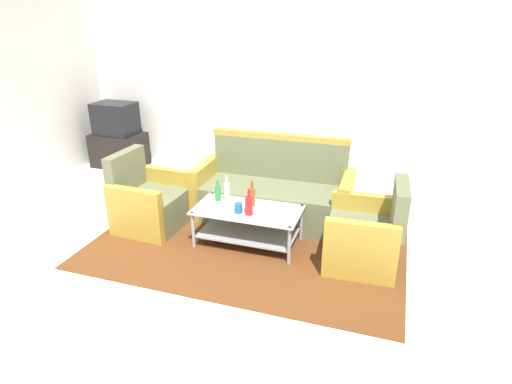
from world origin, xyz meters
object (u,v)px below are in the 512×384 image
at_px(bottle_brown, 252,197).
at_px(television, 116,118).
at_px(couch, 274,194).
at_px(armchair_left, 150,203).
at_px(bottle_green, 218,193).
at_px(tv_stand, 119,150).
at_px(bottle_clear, 227,191).
at_px(bottle_red, 249,205).
at_px(armchair_right, 366,237).
at_px(cup, 239,208).
at_px(coffee_table, 248,221).

relative_size(bottle_brown, television, 0.46).
xyz_separation_m(couch, armchair_left, (-1.28, -0.63, -0.03)).
xyz_separation_m(bottle_green, tv_stand, (-2.38, 1.63, -0.24)).
distance_m(couch, bottle_green, 0.75).
relative_size(couch, bottle_clear, 6.35).
bearing_deg(bottle_red, tv_stand, 146.61).
bearing_deg(couch, armchair_left, 25.17).
height_order(armchair_left, bottle_green, armchair_left).
bearing_deg(tv_stand, bottle_clear, -32.95).
xyz_separation_m(bottle_clear, television, (-2.47, 1.60, 0.24)).
relative_size(armchair_left, armchair_right, 1.00).
xyz_separation_m(bottle_green, cup, (0.31, -0.21, -0.04)).
relative_size(bottle_clear, television, 0.47).
distance_m(bottle_red, television, 3.37).
bearing_deg(bottle_clear, cup, -47.31).
bearing_deg(armchair_right, television, 63.49).
relative_size(armchair_right, television, 1.40).
distance_m(bottle_clear, tv_stand, 2.95).
xyz_separation_m(couch, cup, (-0.14, -0.78, 0.14)).
relative_size(tv_stand, television, 1.31).
height_order(coffee_table, bottle_brown, bottle_brown).
bearing_deg(bottle_green, bottle_red, -27.32).
xyz_separation_m(couch, tv_stand, (-2.83, 1.05, -0.06)).
xyz_separation_m(bottle_clear, bottle_brown, (0.30, -0.04, -0.00)).
bearing_deg(coffee_table, bottle_brown, 78.72).
height_order(bottle_green, cup, bottle_green).
bearing_deg(bottle_clear, bottle_green, -162.86).
height_order(coffee_table, tv_stand, tv_stand).
bearing_deg(armchair_right, coffee_table, 87.38).
height_order(coffee_table, bottle_green, bottle_green).
bearing_deg(bottle_green, armchair_left, -176.36).
bearing_deg(cup, bottle_green, 145.89).
distance_m(coffee_table, bottle_green, 0.45).
height_order(armchair_left, cup, armchair_left).
distance_m(couch, bottle_clear, 0.69).
xyz_separation_m(couch, coffee_table, (-0.08, -0.67, -0.04)).
height_order(bottle_clear, tv_stand, bottle_clear).
xyz_separation_m(coffee_table, television, (-2.75, 1.73, 0.49)).
bearing_deg(bottle_green, bottle_clear, 17.14).
bearing_deg(bottle_clear, couch, 56.23).
relative_size(bottle_brown, tv_stand, 0.35).
height_order(armchair_right, bottle_red, armchair_right).
bearing_deg(coffee_table, bottle_red, -66.03).
bearing_deg(couch, tv_stand, -21.32).
height_order(bottle_brown, cup, bottle_brown).
xyz_separation_m(bottle_brown, tv_stand, (-2.77, 1.64, -0.26)).
distance_m(couch, bottle_red, 0.82).
bearing_deg(armchair_right, armchair_left, 86.11).
bearing_deg(armchair_left, bottle_clear, 97.51).
distance_m(armchair_left, tv_stand, 2.29).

